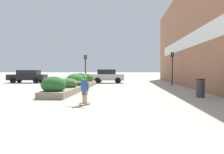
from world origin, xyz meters
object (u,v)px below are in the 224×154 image
trash_bin (200,88)px  car_center_left (108,76)px  car_leftmost (28,76)px  traffic_light_right (172,63)px  skateboard (85,104)px  traffic_light_left (85,64)px  skateboarder (85,86)px

trash_bin → car_center_left: size_ratio=0.28×
trash_bin → car_center_left: car_center_left is taller
car_leftmost → traffic_light_right: (16.78, -4.44, 1.48)m
skateboard → traffic_light_left: 15.11m
traffic_light_left → trash_bin: bearing=-52.3°
traffic_light_right → skateboard: bearing=-114.3°
car_center_left → traffic_light_left: bearing=-25.3°
skateboard → traffic_light_left: bearing=127.1°
skateboarder → car_center_left: car_center_left is taller
skateboard → car_leftmost: (-10.35, 18.68, 0.77)m
skateboard → trash_bin: (6.18, 3.53, 0.48)m
traffic_light_left → skateboarder: bearing=-80.4°
skateboarder → car_leftmost: (-10.35, 18.68, -0.01)m
skateboard → car_leftmost: car_leftmost is taller
skateboarder → trash_bin: size_ratio=1.15×
car_leftmost → traffic_light_right: bearing=-104.8°
car_leftmost → car_center_left: 9.89m
car_leftmost → traffic_light_left: traffic_light_left is taller
skateboard → skateboarder: bearing=128.1°
car_center_left → traffic_light_right: size_ratio=1.16×
car_center_left → traffic_light_right: bearing=55.1°
traffic_light_right → traffic_light_left: bearing=176.7°
traffic_light_left → car_center_left: bearing=64.7°
car_center_left → car_leftmost: bearing=-87.8°
car_center_left → skateboarder: bearing=1.4°
car_leftmost → car_center_left: car_center_left is taller
skateboarder → car_center_left: bearing=118.8°
trash_bin → traffic_light_right: size_ratio=0.32×
traffic_light_left → traffic_light_right: size_ratio=0.94×
skateboard → skateboarder: size_ratio=0.55×
trash_bin → traffic_light_right: bearing=88.7°
traffic_light_left → skateboard: bearing=-80.4°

